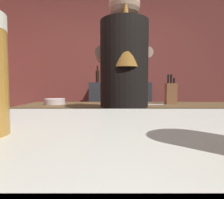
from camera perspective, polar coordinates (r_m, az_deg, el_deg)
The scene contains 9 objects.
wall_back at distance 3.46m, azimuth -2.17°, elevation 8.39°, with size 5.20×0.10×2.70m, color brown.
prep_counter at distance 1.99m, azimuth 6.46°, elevation -14.48°, with size 2.10×0.60×0.90m, color brown.
back_shelf at distance 3.21m, azimuth 2.38°, elevation -5.27°, with size 0.96×0.36×1.13m, color #33353A.
bartender at distance 1.42m, azimuth 3.61°, elevation 1.36°, with size 0.43×0.52×1.75m.
knife_block at distance 2.00m, azimuth 16.66°, elevation 1.78°, with size 0.10×0.08×0.28m.
mixing_bowl at distance 1.98m, azimuth -15.99°, elevation -0.54°, with size 0.19×0.19×0.05m, color silver.
chefs_knife at distance 1.87m, azimuth 11.43°, elevation -1.41°, with size 0.24×0.03×0.01m, color silver.
bottle_olive_oil at distance 3.12m, azimuth -4.06°, elevation 6.78°, with size 0.06×0.06×0.26m.
bottle_vinegar at distance 3.12m, azimuth -0.99°, elevation 6.39°, with size 0.08×0.08×0.21m.
Camera 1 is at (0.14, -1.25, 1.08)m, focal length 31.84 mm.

